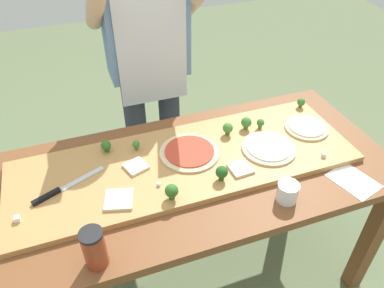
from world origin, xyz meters
TOP-DOWN VIEW (x-y plane):
  - ground_plane at (0.00, 0.00)m, footprint 8.00×8.00m
  - prep_table at (0.00, 0.00)m, footprint 1.68×0.77m
  - cutting_board at (-0.02, 0.04)m, footprint 1.44×0.47m
  - chefs_knife at (-0.53, 0.03)m, footprint 0.28×0.14m
  - pizza_whole_tomato_red at (0.01, 0.07)m, footprint 0.26×0.26m
  - pizza_whole_cheese_artichoke at (0.58, 0.06)m, footprint 0.20×0.20m
  - pizza_whole_white_garlic at (0.34, -0.02)m, footprint 0.23×0.23m
  - pizza_slice_far_left at (-0.22, 0.06)m, footprint 0.11×0.11m
  - pizza_slice_center at (-0.32, -0.09)m, footprint 0.13×0.13m
  - pizza_slice_far_right at (0.17, -0.09)m, footprint 0.09×0.09m
  - broccoli_floret_front_mid at (-0.19, 0.17)m, footprint 0.03×0.03m
  - broccoli_floret_front_right at (0.31, 0.15)m, footprint 0.05×0.05m
  - broccoli_floret_center_left at (0.38, 0.13)m, footprint 0.04×0.04m
  - broccoli_floret_back_right at (0.22, 0.14)m, footprint 0.05×0.05m
  - broccoli_floret_front_left at (0.65, 0.22)m, footprint 0.04×0.04m
  - broccoli_floret_center_right at (0.08, -0.12)m, footprint 0.05×0.05m
  - broccoli_floret_back_left at (-0.14, -0.15)m, footprint 0.05×0.05m
  - broccoli_floret_back_mid at (-0.32, 0.20)m, footprint 0.04×0.04m
  - cheese_crumble_a at (-0.16, -0.07)m, footprint 0.02×0.02m
  - cheese_crumble_b at (0.54, -0.14)m, footprint 0.02×0.02m
  - cheese_crumble_c at (-0.68, -0.07)m, footprint 0.02×0.02m
  - flour_cup at (0.28, -0.28)m, footprint 0.08×0.08m
  - sauce_jar at (-0.44, -0.31)m, footprint 0.08×0.08m
  - recipe_note at (0.58, -0.28)m, footprint 0.18×0.21m
  - cook_center at (-0.01, 0.65)m, footprint 0.54×0.39m

SIDE VIEW (x-z plane):
  - ground_plane at x=0.00m, z-range 0.00..0.00m
  - prep_table at x=0.00m, z-range 0.28..1.06m
  - recipe_note at x=0.58m, z-range 0.78..0.78m
  - cutting_board at x=-0.02m, z-range 0.78..0.81m
  - chefs_knife at x=-0.53m, z-range 0.80..0.82m
  - pizza_slice_far_left at x=-0.22m, z-range 0.81..0.82m
  - pizza_slice_center at x=-0.32m, z-range 0.81..0.82m
  - pizza_slice_far_right at x=0.17m, z-range 0.81..0.82m
  - cheese_crumble_a at x=-0.16m, z-range 0.81..0.82m
  - pizza_whole_tomato_red at x=0.01m, z-range 0.80..0.82m
  - pizza_whole_cheese_artichoke at x=0.58m, z-range 0.80..0.82m
  - pizza_whole_white_garlic at x=0.34m, z-range 0.80..0.82m
  - flour_cup at x=0.28m, z-range 0.77..0.85m
  - cheese_crumble_b at x=0.54m, z-range 0.81..0.82m
  - cheese_crumble_c at x=-0.68m, z-range 0.81..0.83m
  - broccoli_floret_front_mid at x=-0.19m, z-range 0.81..0.85m
  - broccoli_floret_front_left at x=0.65m, z-range 0.81..0.86m
  - broccoli_floret_center_left at x=0.38m, z-range 0.81..0.86m
  - broccoli_floret_back_mid at x=-0.32m, z-range 0.81..0.86m
  - broccoli_floret_front_right at x=0.31m, z-range 0.81..0.87m
  - broccoli_floret_back_right at x=0.22m, z-range 0.81..0.87m
  - broccoli_floret_center_right at x=0.08m, z-range 0.81..0.87m
  - broccoli_floret_back_left at x=-0.14m, z-range 0.81..0.87m
  - sauce_jar at x=-0.44m, z-range 0.78..0.93m
  - cook_center at x=-0.01m, z-range 0.16..1.83m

